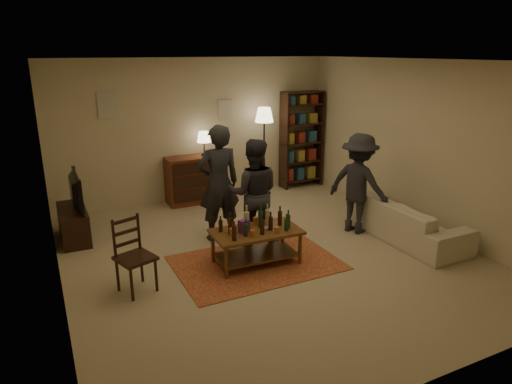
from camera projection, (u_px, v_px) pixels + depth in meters
floor at (267, 254)px, 6.61m from camera, size 6.00×6.00×0.00m
room_shell at (162, 108)px, 8.35m from camera, size 6.00×6.00×6.00m
rug at (256, 263)px, 6.32m from camera, size 2.20×1.50×0.01m
coffee_table at (256, 235)px, 6.20m from camera, size 1.22×0.70×0.83m
dining_chair at (132, 252)px, 5.49m from camera, size 0.52×0.52×0.95m
tv_stand at (73, 216)px, 7.02m from camera, size 0.40×1.00×1.06m
dresser at (193, 178)px, 8.72m from camera, size 1.00×0.50×1.36m
bookshelf at (301, 139)px, 9.63m from camera, size 0.90×0.34×2.02m
floor_lamp at (264, 121)px, 8.92m from camera, size 0.36×0.36×1.76m
sofa at (404, 219)px, 7.10m from camera, size 0.81×2.08×0.61m
person_left at (219, 183)px, 6.90m from camera, size 0.67×0.46×1.79m
person_right at (253, 193)px, 6.71m from camera, size 0.97×0.88×1.62m
person_by_sofa at (358, 184)px, 7.22m from camera, size 0.95×1.18×1.60m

